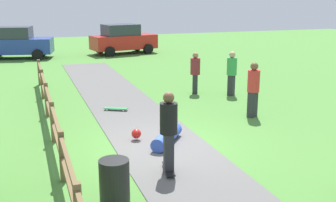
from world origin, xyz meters
TOP-DOWN VIEW (x-y plane):
  - ground_plane at (0.00, 0.00)m, footprint 60.00×60.00m
  - asphalt_path at (0.00, 0.00)m, footprint 2.40×28.00m
  - wooden_fence at (-2.60, 0.00)m, footprint 0.12×18.12m
  - trash_bin at (-1.80, -2.68)m, footprint 0.56×0.56m
  - skater_riding at (-0.37, -1.60)m, footprint 0.45×0.82m
  - skater_fallen at (0.12, 0.16)m, footprint 1.41×1.40m
  - skateboard_loose at (-0.39, 3.75)m, footprint 0.80×0.56m
  - bystander_maroon at (3.12, 5.30)m, footprint 0.50×0.50m
  - bystander_green at (4.33, 4.56)m, footprint 0.54×0.54m
  - bystander_red at (3.58, 1.66)m, footprint 0.52×0.52m
  - parked_car_red at (3.08, 17.48)m, footprint 4.44×2.58m
  - parked_car_blue at (-3.57, 17.50)m, footprint 4.47×2.68m

SIDE VIEW (x-z plane):
  - ground_plane at x=0.00m, z-range 0.00..0.00m
  - asphalt_path at x=0.00m, z-range 0.00..0.02m
  - skateboard_loose at x=-0.39m, z-range 0.05..0.13m
  - skater_fallen at x=0.12m, z-range 0.02..0.38m
  - trash_bin at x=-1.80m, z-range 0.00..0.90m
  - wooden_fence at x=-2.60m, z-range 0.12..1.22m
  - bystander_maroon at x=3.12m, z-range 0.08..1.70m
  - bystander_green at x=4.33m, z-range 0.09..1.79m
  - parked_car_red at x=3.08m, z-range 0.00..1.92m
  - parked_car_blue at x=-3.57m, z-range 0.00..1.92m
  - bystander_red at x=3.58m, z-range 0.09..1.85m
  - skater_riding at x=-0.37m, z-range 0.13..1.93m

